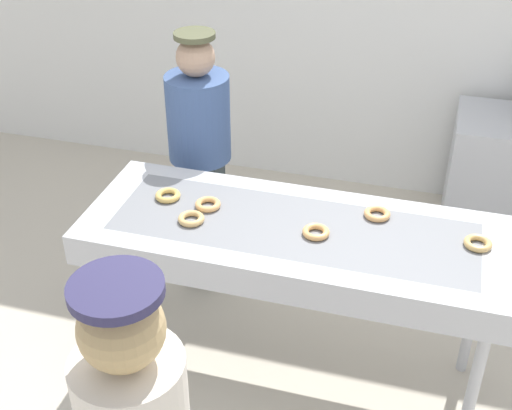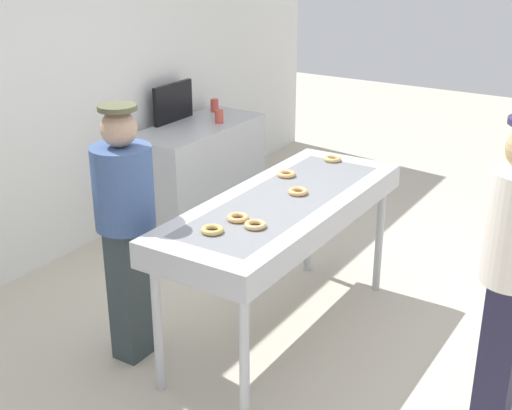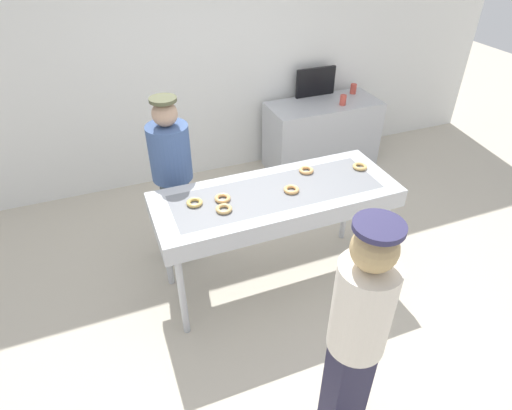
% 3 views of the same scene
% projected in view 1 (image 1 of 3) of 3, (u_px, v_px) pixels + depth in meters
% --- Properties ---
extents(ground_plane, '(16.00, 16.00, 0.00)m').
position_uv_depth(ground_plane, '(288.00, 373.00, 3.77)').
color(ground_plane, beige).
extents(fryer_conveyor, '(2.02, 0.76, 0.98)m').
position_uv_depth(fryer_conveyor, '(293.00, 241.00, 3.29)').
color(fryer_conveyor, '#B7BABF').
rests_on(fryer_conveyor, ground).
extents(glazed_donut_0, '(0.15, 0.15, 0.03)m').
position_uv_depth(glazed_donut_0, '(168.00, 195.00, 3.45)').
color(glazed_donut_0, '#DDB55D').
rests_on(glazed_donut_0, fryer_conveyor).
extents(glazed_donut_1, '(0.18, 0.18, 0.03)m').
position_uv_depth(glazed_donut_1, '(377.00, 214.00, 3.31)').
color(glazed_donut_1, '#EBA964').
rests_on(glazed_donut_1, fryer_conveyor).
extents(glazed_donut_2, '(0.18, 0.18, 0.03)m').
position_uv_depth(glazed_donut_2, '(191.00, 219.00, 3.27)').
color(glazed_donut_2, '#DCAF6B').
rests_on(glazed_donut_2, fryer_conveyor).
extents(glazed_donut_3, '(0.17, 0.17, 0.03)m').
position_uv_depth(glazed_donut_3, '(316.00, 232.00, 3.18)').
color(glazed_donut_3, '#ECAC64').
rests_on(glazed_donut_3, fryer_conveyor).
extents(glazed_donut_4, '(0.18, 0.18, 0.03)m').
position_uv_depth(glazed_donut_4, '(208.00, 204.00, 3.38)').
color(glazed_donut_4, '#EAAC66').
rests_on(glazed_donut_4, fryer_conveyor).
extents(glazed_donut_5, '(0.15, 0.15, 0.03)m').
position_uv_depth(glazed_donut_5, '(478.00, 243.00, 3.10)').
color(glazed_donut_5, '#DDB167').
rests_on(glazed_donut_5, fryer_conveyor).
extents(worker_baker, '(0.36, 0.36, 1.64)m').
position_uv_depth(worker_baker, '(200.00, 149.00, 3.97)').
color(worker_baker, '#313C3F').
rests_on(worker_baker, ground).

